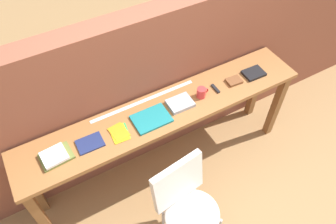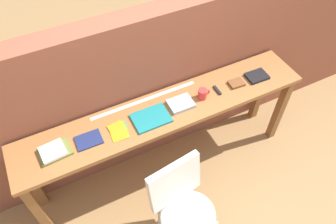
# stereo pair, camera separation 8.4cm
# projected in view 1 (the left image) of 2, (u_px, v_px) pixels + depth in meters

# --- Properties ---
(ground_plane) EXTENTS (40.00, 40.00, 0.00)m
(ground_plane) POSITION_uv_depth(u_px,v_px,m) (181.00, 189.00, 3.17)
(ground_plane) COLOR #9E7547
(brick_wall_back) EXTENTS (6.00, 0.20, 1.59)m
(brick_wall_back) POSITION_uv_depth(u_px,v_px,m) (147.00, 91.00, 2.92)
(brick_wall_back) COLOR brown
(brick_wall_back) RESTS_ON ground
(sideboard) EXTENTS (2.50, 0.44, 0.88)m
(sideboard) POSITION_uv_depth(u_px,v_px,m) (165.00, 120.00, 2.77)
(sideboard) COLOR #996033
(sideboard) RESTS_ON ground
(chair_white_moulded) EXTENTS (0.49, 0.50, 0.89)m
(chair_white_moulded) POSITION_uv_depth(u_px,v_px,m) (187.00, 204.00, 2.51)
(chair_white_moulded) COLOR silver
(chair_white_moulded) RESTS_ON ground
(book_stack_leftmost) EXTENTS (0.24, 0.18, 0.04)m
(book_stack_leftmost) POSITION_uv_depth(u_px,v_px,m) (55.00, 156.00, 2.35)
(book_stack_leftmost) COLOR olive
(book_stack_leftmost) RESTS_ON sideboard
(magazine_cycling) EXTENTS (0.20, 0.15, 0.01)m
(magazine_cycling) POSITION_uv_depth(u_px,v_px,m) (90.00, 143.00, 2.44)
(magazine_cycling) COLOR navy
(magazine_cycling) RESTS_ON sideboard
(pamphlet_pile_colourful) EXTENTS (0.15, 0.19, 0.01)m
(pamphlet_pile_colourful) POSITION_uv_depth(u_px,v_px,m) (120.00, 132.00, 2.51)
(pamphlet_pile_colourful) COLOR green
(pamphlet_pile_colourful) RESTS_ON sideboard
(book_open_centre) EXTENTS (0.29, 0.21, 0.02)m
(book_open_centre) POSITION_uv_depth(u_px,v_px,m) (151.00, 119.00, 2.59)
(book_open_centre) COLOR #19757A
(book_open_centre) RESTS_ON sideboard
(book_grey_hardcover) EXTENTS (0.21, 0.16, 0.03)m
(book_grey_hardcover) POSITION_uv_depth(u_px,v_px,m) (180.00, 103.00, 2.69)
(book_grey_hardcover) COLOR #9E9EA3
(book_grey_hardcover) RESTS_ON sideboard
(mug) EXTENTS (0.11, 0.08, 0.09)m
(mug) POSITION_uv_depth(u_px,v_px,m) (201.00, 93.00, 2.73)
(mug) COLOR red
(mug) RESTS_ON sideboard
(multitool_folded) EXTENTS (0.02, 0.11, 0.02)m
(multitool_folded) POSITION_uv_depth(u_px,v_px,m) (215.00, 89.00, 2.81)
(multitool_folded) COLOR black
(multitool_folded) RESTS_ON sideboard
(leather_journal_brown) EXTENTS (0.14, 0.11, 0.02)m
(leather_journal_brown) POSITION_uv_depth(u_px,v_px,m) (234.00, 81.00, 2.86)
(leather_journal_brown) COLOR brown
(leather_journal_brown) RESTS_ON sideboard
(book_repair_rightmost) EXTENTS (0.19, 0.15, 0.03)m
(book_repair_rightmost) POSITION_uv_depth(u_px,v_px,m) (254.00, 73.00, 2.92)
(book_repair_rightmost) COLOR black
(book_repair_rightmost) RESTS_ON sideboard
(ruler_metal_back_edge) EXTENTS (0.94, 0.03, 0.00)m
(ruler_metal_back_edge) POSITION_uv_depth(u_px,v_px,m) (143.00, 101.00, 2.72)
(ruler_metal_back_edge) COLOR silver
(ruler_metal_back_edge) RESTS_ON sideboard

